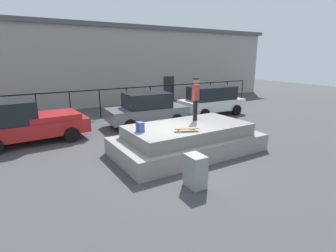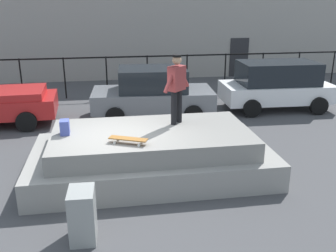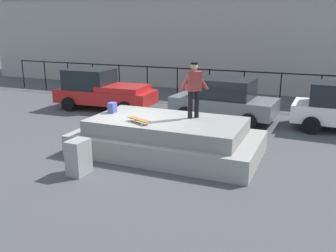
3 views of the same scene
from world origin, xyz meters
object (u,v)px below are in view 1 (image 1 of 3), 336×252
Objects in this scene: skateboarder at (196,96)px; utility_box at (195,171)px; car_white_hatchback_far at (212,100)px; backpack at (140,127)px; car_grey_sedan_mid at (147,109)px; skateboard at (187,129)px; car_red_pickup_near at (25,122)px.

skateboarder is 1.78× the size of utility_box.
backpack is at bearing -146.93° from car_white_hatchback_far.
car_grey_sedan_mid is at bearing 91.21° from skateboarder.
utility_box is at bearing -118.18° from skateboard.
car_white_hatchback_far is (4.69, 0.27, 0.06)m from car_grey_sedan_mid.
backpack is (-2.64, -0.38, -0.81)m from skateboarder.
car_white_hatchback_far reaches higher than backpack.
car_red_pickup_near is 1.09× the size of car_grey_sedan_mid.
skateboarder is 0.41× the size of car_white_hatchback_far.
car_red_pickup_near is 1.14× the size of car_white_hatchback_far.
skateboarder reaches higher than utility_box.
car_white_hatchback_far is at bearing 43.25° from skateboarder.
backpack is 0.35× the size of utility_box.
skateboarder is at bearing 43.32° from skateboard.
skateboarder reaches higher than car_red_pickup_near.
car_grey_sedan_mid is (2.55, 4.45, -0.37)m from backpack.
car_red_pickup_near is at bearing -178.02° from car_white_hatchback_far.
car_grey_sedan_mid is at bearing 0.94° from car_red_pickup_near.
skateboard is 0.89× the size of utility_box.
car_red_pickup_near is at bearing 145.79° from skateboarder.
car_white_hatchback_far reaches higher than car_grey_sedan_mid.
utility_box is (-2.09, -6.97, -0.40)m from car_grey_sedan_mid.
car_red_pickup_near is (-5.84, 3.97, -1.15)m from skateboarder.
car_grey_sedan_mid is at bearing 75.22° from utility_box.
utility_box is at bearing -106.71° from car_grey_sedan_mid.
skateboard is 2.53× the size of backpack.
backpack is (-1.37, 0.81, 0.07)m from skateboard.
car_red_pickup_near is 4.94× the size of utility_box.
skateboard is at bearing 57.89° from backpack.
skateboard is 6.91m from car_red_pickup_near.
utility_box is at bearing -126.90° from skateboarder.
backpack is 0.07× the size of car_red_pickup_near.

